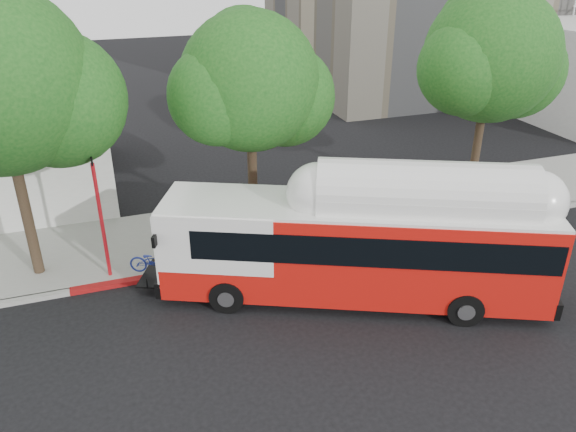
# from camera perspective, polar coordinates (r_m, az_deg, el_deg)

# --- Properties ---
(ground) EXTENTS (120.00, 120.00, 0.00)m
(ground) POSITION_cam_1_polar(r_m,az_deg,el_deg) (18.11, 4.99, -9.75)
(ground) COLOR black
(ground) RESTS_ON ground
(sidewalk) EXTENTS (60.00, 5.00, 0.15)m
(sidewalk) POSITION_cam_1_polar(r_m,az_deg,el_deg) (23.27, -1.42, -0.73)
(sidewalk) COLOR gray
(sidewalk) RESTS_ON ground
(curb_strip) EXTENTS (60.00, 0.30, 0.15)m
(curb_strip) POSITION_cam_1_polar(r_m,az_deg,el_deg) (21.10, 0.75, -3.74)
(curb_strip) COLOR gray
(curb_strip) RESTS_ON ground
(red_curb_segment) EXTENTS (10.00, 0.32, 0.16)m
(red_curb_segment) POSITION_cam_1_polar(r_m,az_deg,el_deg) (20.41, -7.23, -5.08)
(red_curb_segment) COLOR maroon
(red_curb_segment) RESTS_ON ground
(street_tree_left) EXTENTS (6.67, 5.80, 9.74)m
(street_tree_left) POSITION_cam_1_polar(r_m,az_deg,el_deg) (19.41, -25.98, 11.73)
(street_tree_left) COLOR #2D2116
(street_tree_left) RESTS_ON ground
(street_tree_mid) EXTENTS (5.75, 5.00, 8.62)m
(street_tree_mid) POSITION_cam_1_polar(r_m,az_deg,el_deg) (20.71, -2.82, 13.03)
(street_tree_mid) COLOR #2D2116
(street_tree_mid) RESTS_ON ground
(street_tree_right) EXTENTS (6.21, 5.40, 9.18)m
(street_tree_right) POSITION_cam_1_polar(r_m,az_deg,el_deg) (25.14, 20.58, 14.62)
(street_tree_right) COLOR #2D2116
(street_tree_right) RESTS_ON ground
(transit_bus) EXTENTS (12.77, 7.40, 3.85)m
(transit_bus) POSITION_cam_1_polar(r_m,az_deg,el_deg) (17.99, 6.98, -3.33)
(transit_bus) COLOR red
(transit_bus) RESTS_ON ground
(signal_pole) EXTENTS (0.13, 0.43, 4.52)m
(signal_pole) POSITION_cam_1_polar(r_m,az_deg,el_deg) (19.59, -18.44, -0.27)
(signal_pole) COLOR red
(signal_pole) RESTS_ON ground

